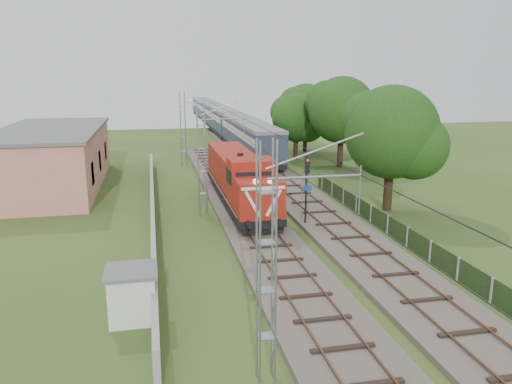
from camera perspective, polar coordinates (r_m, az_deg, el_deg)
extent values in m
plane|color=#2C511E|center=(25.11, 3.75, -9.77)|extent=(140.00, 140.00, 0.00)
cube|color=#6B6054|center=(31.42, 0.34, -4.60)|extent=(4.20, 70.00, 0.30)
cube|color=black|center=(31.36, 0.34, -4.25)|extent=(2.40, 70.00, 0.10)
cube|color=brown|center=(31.18, -1.19, -4.22)|extent=(0.08, 70.00, 0.05)
cube|color=brown|center=(31.52, 1.86, -4.02)|extent=(0.08, 70.00, 0.05)
cube|color=#6B6054|center=(44.76, 3.10, 0.87)|extent=(4.20, 80.00, 0.30)
cube|color=black|center=(44.72, 3.11, 1.12)|extent=(2.40, 80.00, 0.10)
cube|color=brown|center=(44.50, 2.05, 1.16)|extent=(0.08, 80.00, 0.05)
cube|color=brown|center=(44.93, 4.16, 1.26)|extent=(0.08, 80.00, 0.05)
cylinder|color=gray|center=(15.31, 6.71, 1.73)|extent=(3.00, 0.08, 0.08)
cylinder|color=gray|center=(34.68, -3.85, 8.31)|extent=(3.00, 0.08, 0.08)
cylinder|color=gray|center=(54.51, -6.84, 10.11)|extent=(3.00, 0.08, 0.08)
cylinder|color=black|center=(35.06, -1.37, 6.26)|extent=(0.03, 70.00, 0.03)
cylinder|color=black|center=(34.92, -1.39, 8.37)|extent=(0.03, 70.00, 0.03)
cube|color=#9E9E99|center=(35.41, -11.73, -1.79)|extent=(0.25, 40.00, 1.50)
cube|color=tan|center=(47.60, -22.23, 3.52)|extent=(8.00, 20.00, 5.00)
cube|color=#606060|center=(47.26, -22.51, 6.62)|extent=(8.40, 20.40, 0.25)
cube|color=black|center=(41.21, -18.22, 2.02)|extent=(0.10, 1.60, 1.80)
cube|color=black|center=(47.08, -17.47, 3.43)|extent=(0.10, 1.60, 1.80)
cube|color=black|center=(52.98, -16.88, 4.53)|extent=(0.10, 1.60, 1.80)
cube|color=black|center=(30.43, 16.95, -4.93)|extent=(0.05, 32.00, 1.15)
cube|color=#9E9E99|center=(43.67, 7.59, 1.05)|extent=(0.12, 0.12, 1.20)
cube|color=black|center=(38.00, -1.94, -0.09)|extent=(2.96, 16.76, 0.49)
cube|color=black|center=(32.93, -0.31, -2.76)|extent=(2.17, 3.55, 0.49)
cube|color=black|center=(43.29, -3.17, 1.17)|extent=(2.17, 3.55, 0.49)
cube|color=black|center=(30.28, 0.78, -4.42)|extent=(2.56, 0.25, 0.35)
cube|color=maroon|center=(30.86, 0.33, -0.64)|extent=(2.86, 2.47, 2.27)
sphere|color=white|center=(29.35, -0.03, 1.19)|extent=(0.36, 0.36, 0.36)
sphere|color=white|center=(29.54, 1.66, 1.26)|extent=(0.36, 0.36, 0.36)
cube|color=silver|center=(29.56, -0.38, -1.38)|extent=(0.99, 0.06, 1.65)
cube|color=silver|center=(29.83, 2.04, -1.25)|extent=(0.99, 0.06, 1.65)
cube|color=silver|center=(29.46, 0.84, 0.45)|extent=(2.66, 0.06, 0.18)
cube|color=maroon|center=(33.06, -0.55, 1.10)|extent=(2.96, 2.37, 3.16)
cube|color=black|center=(31.80, -0.13, 1.51)|extent=(2.47, 0.06, 0.89)
cube|color=maroon|center=(40.02, -2.55, 2.83)|extent=(2.76, 11.93, 2.56)
cylinder|color=black|center=(36.85, -1.82, 4.17)|extent=(0.43, 0.43, 0.39)
cylinder|color=gray|center=(31.91, -0.80, 3.81)|extent=(0.12, 0.12, 0.35)
cylinder|color=gray|center=(32.03, 0.24, 3.85)|extent=(0.12, 0.12, 0.35)
cube|color=black|center=(59.82, -0.79, 4.84)|extent=(3.08, 23.38, 0.53)
cube|color=#2B3647|center=(59.59, -0.79, 6.45)|extent=(3.19, 23.38, 2.87)
cube|color=beige|center=(59.53, -0.79, 6.96)|extent=(3.23, 22.45, 0.80)
cube|color=slate|center=(59.42, -0.80, 7.98)|extent=(3.24, 23.38, 0.37)
cube|color=black|center=(83.75, -4.02, 7.28)|extent=(3.08, 23.38, 0.53)
cube|color=#2B3647|center=(83.59, -4.04, 8.44)|extent=(3.19, 23.38, 2.87)
cube|color=beige|center=(83.54, -4.04, 8.80)|extent=(3.23, 22.45, 0.80)
cube|color=slate|center=(83.47, -4.05, 9.53)|extent=(3.24, 23.38, 0.37)
cube|color=black|center=(107.91, -5.82, 8.62)|extent=(3.08, 23.38, 0.53)
cube|color=#2B3647|center=(107.79, -5.84, 9.52)|extent=(3.19, 23.38, 2.87)
cube|color=beige|center=(107.75, -5.85, 9.80)|extent=(3.23, 22.45, 0.80)
cube|color=slate|center=(107.69, -5.86, 10.37)|extent=(3.24, 23.38, 0.37)
cylinder|color=black|center=(32.50, 5.74, 0.00)|extent=(0.13, 0.13, 4.73)
cube|color=black|center=(32.00, 5.89, 3.07)|extent=(0.39, 0.32, 1.04)
sphere|color=red|center=(31.84, 5.97, 3.62)|extent=(0.17, 0.17, 0.17)
sphere|color=black|center=(31.89, 5.95, 3.03)|extent=(0.17, 0.17, 0.17)
sphere|color=black|center=(31.95, 5.94, 2.45)|extent=(0.17, 0.17, 0.17)
cube|color=navy|center=(32.34, 5.89, 0.45)|extent=(0.50, 0.25, 0.38)
cube|color=silver|center=(21.41, -13.96, -11.48)|extent=(1.84, 1.84, 2.02)
cube|color=#606060|center=(20.97, -14.13, -8.75)|extent=(2.12, 2.12, 0.14)
cylinder|color=#322114|center=(37.72, 14.90, 1.00)|extent=(0.64, 0.64, 4.10)
sphere|color=#173B10|center=(37.12, 15.25, 6.62)|extent=(6.71, 6.71, 6.71)
sphere|color=#173B10|center=(36.99, 17.72, 4.98)|extent=(4.69, 4.69, 4.69)
sphere|color=#173B10|center=(37.59, 12.90, 7.98)|extent=(4.36, 4.36, 4.36)
cylinder|color=#322114|center=(54.43, 9.62, 5.10)|extent=(0.61, 0.61, 4.31)
sphere|color=#173B10|center=(54.01, 9.79, 9.22)|extent=(7.06, 7.06, 7.06)
sphere|color=#173B10|center=(53.65, 11.58, 8.06)|extent=(4.94, 4.94, 4.94)
sphere|color=#173B10|center=(54.68, 8.12, 10.15)|extent=(4.59, 4.59, 4.59)
cylinder|color=#322114|center=(58.78, 4.56, 5.42)|extent=(0.54, 0.54, 3.45)
sphere|color=#173B10|center=(58.42, 4.62, 8.47)|extent=(5.64, 5.64, 5.64)
sphere|color=#173B10|center=(58.02, 5.92, 7.63)|extent=(3.95, 3.95, 3.95)
sphere|color=#173B10|center=(59.05, 3.43, 9.15)|extent=(3.67, 3.67, 3.67)
cylinder|color=#322114|center=(64.78, 5.64, 6.33)|extent=(0.53, 0.53, 3.87)
sphere|color=#173B10|center=(64.45, 5.71, 9.44)|extent=(6.33, 6.33, 6.33)
sphere|color=#173B10|center=(64.01, 7.04, 8.59)|extent=(4.43, 4.43, 4.43)
sphere|color=#173B10|center=(65.14, 4.48, 10.13)|extent=(4.12, 4.12, 4.12)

